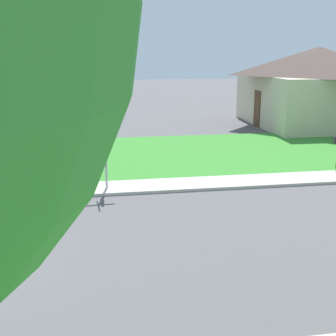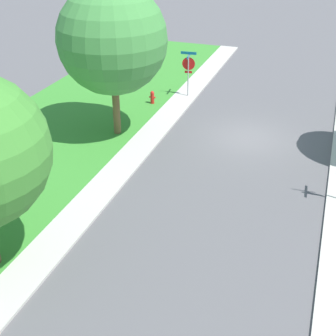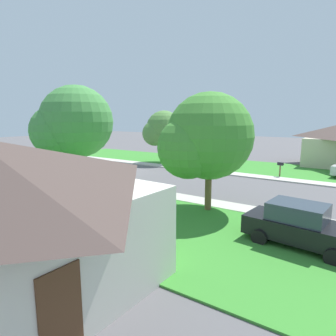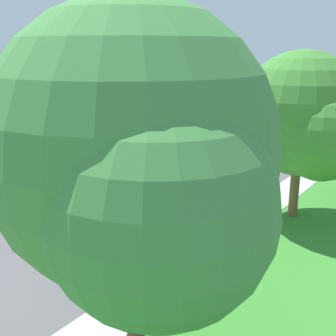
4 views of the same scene
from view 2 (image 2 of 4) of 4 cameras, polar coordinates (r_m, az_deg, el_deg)
ground_plane at (r=23.65m, az=9.78°, el=3.62°), size 120.00×120.00×0.00m
sidewalk_east at (r=15.81m, az=-16.77°, el=-12.02°), size 1.40×56.00×0.10m
stop_sign_near_corner at (r=27.91m, az=2.52°, el=12.29°), size 0.92×0.92×2.77m
tree_across_left at (r=22.59m, az=-7.29°, el=15.12°), size 5.51×5.13×7.36m
fire_hydrant at (r=27.22m, az=-1.93°, el=8.63°), size 0.38×0.22×0.83m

